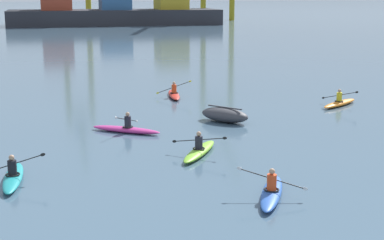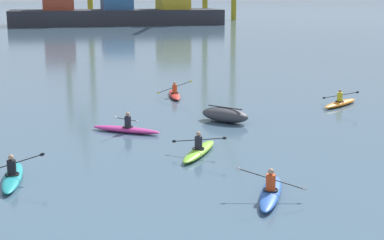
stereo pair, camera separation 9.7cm
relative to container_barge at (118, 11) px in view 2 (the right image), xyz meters
The scene contains 8 objects.
container_barge is the anchor object (origin of this frame).
capsized_dinghy 87.80m from the container_barge, 92.91° to the right, with size 2.52×2.69×0.76m.
kayak_red 80.46m from the container_barge, 93.88° to the right, with size 2.19×3.44×1.03m.
kayak_blue 98.51m from the container_barge, 93.57° to the right, with size 2.06×3.31×0.95m.
kayak_magenta 89.25m from the container_barge, 96.09° to the right, with size 3.13×2.44×0.98m.
kayak_teal 95.86m from the container_barge, 98.44° to the right, with size 2.23×3.42×0.97m.
kayak_orange 85.27m from the container_barge, 87.95° to the right, with size 3.13×2.44×0.97m.
kayak_lime 93.37m from the container_barge, 94.38° to the right, with size 2.33×3.19×0.95m.
Camera 2 is at (-7.28, -5.52, 6.27)m, focal length 54.36 mm.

